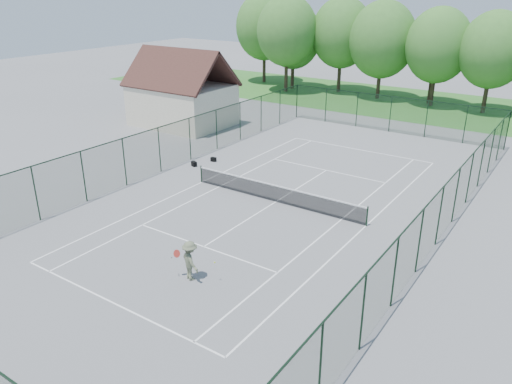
% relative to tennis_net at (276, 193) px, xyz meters
% --- Properties ---
extents(ground, '(140.00, 140.00, 0.00)m').
position_rel_tennis_net_xyz_m(ground, '(0.00, 0.00, -0.58)').
color(ground, slate).
rests_on(ground, ground).
extents(grass_far, '(80.00, 16.00, 0.01)m').
position_rel_tennis_net_xyz_m(grass_far, '(0.00, 30.00, -0.57)').
color(grass_far, '#347329').
rests_on(grass_far, ground).
extents(court_lines, '(11.05, 23.85, 0.01)m').
position_rel_tennis_net_xyz_m(court_lines, '(0.00, 0.00, -0.57)').
color(court_lines, white).
rests_on(court_lines, ground).
extents(tennis_net, '(11.08, 0.08, 1.10)m').
position_rel_tennis_net_xyz_m(tennis_net, '(0.00, 0.00, 0.00)').
color(tennis_net, black).
rests_on(tennis_net, ground).
extents(fence_enclosure, '(18.05, 36.05, 3.02)m').
position_rel_tennis_net_xyz_m(fence_enclosure, '(0.00, 0.00, 0.98)').
color(fence_enclosure, '#17361D').
rests_on(fence_enclosure, ground).
extents(utility_building, '(8.60, 6.27, 6.63)m').
position_rel_tennis_net_xyz_m(utility_building, '(-16.00, 10.00, 2.54)').
color(utility_building, '#EFE3C3').
rests_on(utility_building, ground).
extents(tree_line_far, '(39.40, 6.40, 9.70)m').
position_rel_tennis_net_xyz_m(tree_line_far, '(0.00, 30.00, 5.42)').
color(tree_line_far, '#3A2B1F').
rests_on(tree_line_far, ground).
extents(sports_bag_a, '(0.48, 0.39, 0.34)m').
position_rel_tennis_net_xyz_m(sports_bag_a, '(-7.87, 2.04, -0.41)').
color(sports_bag_a, black).
rests_on(sports_bag_a, ground).
extents(sports_bag_b, '(0.41, 0.28, 0.29)m').
position_rel_tennis_net_xyz_m(sports_bag_b, '(-7.41, 3.57, -0.43)').
color(sports_bag_b, black).
rests_on(sports_bag_b, ground).
extents(tennis_player, '(1.88, 1.04, 1.75)m').
position_rel_tennis_net_xyz_m(tennis_player, '(1.36, -8.86, 0.30)').
color(tennis_player, '#5E654A').
rests_on(tennis_player, ground).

